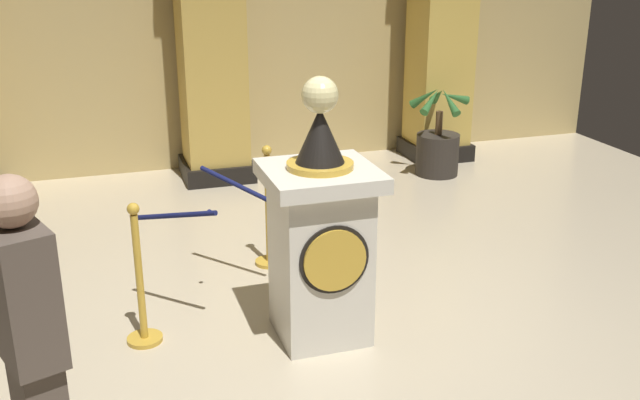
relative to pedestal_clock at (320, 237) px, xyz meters
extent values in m
plane|color=beige|center=(-0.04, -0.12, -0.72)|extent=(10.40, 10.40, 0.00)
cube|color=silver|center=(0.00, 0.00, -0.17)|extent=(0.57, 0.57, 1.09)
cube|color=silver|center=(0.00, 0.00, 0.42)|extent=(0.72, 0.72, 0.10)
cylinder|color=gold|center=(0.00, -0.30, -0.04)|extent=(0.41, 0.03, 0.41)
cylinder|color=black|center=(0.00, -0.29, -0.04)|extent=(0.46, 0.01, 0.46)
cylinder|color=gold|center=(0.00, 0.00, 0.49)|extent=(0.43, 0.43, 0.04)
cone|color=black|center=(0.00, 0.00, 0.69)|extent=(0.32, 0.32, 0.36)
cylinder|color=gold|center=(0.00, 0.00, 0.86)|extent=(0.03, 0.03, 0.06)
sphere|color=beige|center=(0.00, 0.00, 0.95)|extent=(0.23, 0.23, 0.23)
cylinder|color=gold|center=(-0.05, 1.23, -0.70)|extent=(0.24, 0.24, 0.03)
cylinder|color=gold|center=(-0.05, 1.23, -0.24)|extent=(0.05, 0.05, 0.95)
sphere|color=gold|center=(-0.05, 1.23, 0.27)|extent=(0.08, 0.08, 0.08)
cylinder|color=gold|center=(-1.16, 0.26, -0.70)|extent=(0.24, 0.24, 0.03)
cylinder|color=gold|center=(-1.16, 0.26, -0.26)|extent=(0.05, 0.05, 0.91)
sphere|color=gold|center=(-1.16, 0.26, 0.24)|extent=(0.08, 0.08, 0.08)
cylinder|color=#141947|center=(-0.33, 0.99, 0.07)|extent=(0.52, 0.59, 0.21)
cylinder|color=#141947|center=(-0.89, 0.51, 0.07)|extent=(0.52, 0.59, 0.21)
sphere|color=#141947|center=(-0.61, 0.75, -0.02)|extent=(0.04, 0.04, 0.04)
cube|color=black|center=(2.72, 3.75, -0.62)|extent=(0.73, 0.73, 0.20)
cube|color=gold|center=(2.72, 3.75, 1.15)|extent=(0.63, 0.63, 3.73)
cube|color=black|center=(-0.04, 3.75, -0.62)|extent=(0.77, 0.77, 0.20)
cube|color=gold|center=(-0.04, 3.75, 1.15)|extent=(0.67, 0.67, 3.73)
cylinder|color=#2D2823|center=(2.41, 3.06, -0.48)|extent=(0.49, 0.49, 0.48)
cylinder|color=brown|center=(2.41, 3.06, -0.11)|extent=(0.08, 0.08, 0.27)
cone|color=#2D662D|center=(2.59, 3.08, 0.17)|extent=(0.39, 0.15, 0.21)
cone|color=#2D662D|center=(2.46, 3.24, 0.17)|extent=(0.18, 0.37, 0.29)
cone|color=#2D662D|center=(2.28, 3.20, 0.17)|extent=(0.30, 0.32, 0.33)
cone|color=#2D662D|center=(2.25, 2.97, 0.17)|extent=(0.35, 0.27, 0.31)
cone|color=#2D662D|center=(2.43, 2.88, 0.17)|extent=(0.13, 0.36, 0.31)
cube|color=brown|center=(-1.71, -1.20, 0.42)|extent=(0.33, 0.41, 0.62)
sphere|color=tan|center=(-1.71, -1.20, 0.85)|extent=(0.22, 0.22, 0.22)
camera|label=1|loc=(-1.37, -4.24, 1.84)|focal=41.05mm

